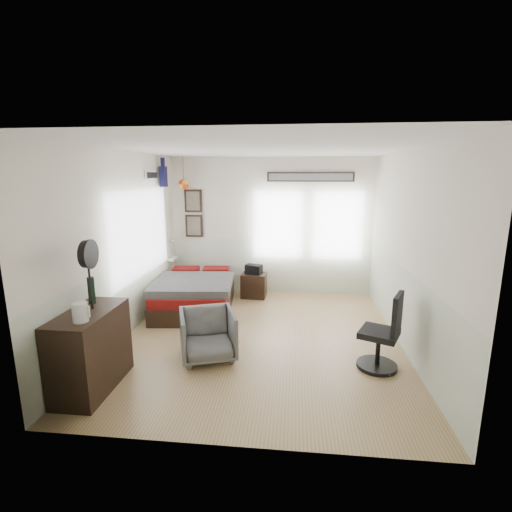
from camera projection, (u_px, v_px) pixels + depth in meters
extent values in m
cube|color=#95784D|center=(260.00, 338.00, 5.46)|extent=(4.00, 4.50, 0.01)
cube|color=beige|center=(271.00, 227.00, 7.36)|extent=(4.00, 0.02, 2.70)
cube|color=beige|center=(234.00, 301.00, 2.98)|extent=(4.00, 0.02, 2.70)
cube|color=beige|center=(123.00, 245.00, 5.37)|extent=(0.02, 4.50, 2.70)
cube|color=beige|center=(408.00, 251.00, 4.96)|extent=(0.02, 4.50, 2.70)
cube|color=white|center=(260.00, 148.00, 4.88)|extent=(4.00, 4.50, 0.02)
cube|color=beige|center=(270.00, 266.00, 7.52)|extent=(4.00, 0.01, 1.10)
cube|color=beige|center=(128.00, 298.00, 5.54)|extent=(0.01, 4.50, 1.10)
cube|color=beige|center=(403.00, 308.00, 5.13)|extent=(0.01, 4.50, 1.10)
cube|color=silver|center=(141.00, 233.00, 5.88)|extent=(0.03, 2.20, 1.35)
cube|color=silver|center=(278.00, 225.00, 7.29)|extent=(0.95, 0.03, 1.30)
cube|color=silver|center=(338.00, 225.00, 7.17)|extent=(0.95, 0.03, 1.30)
cube|color=black|center=(194.00, 226.00, 7.48)|extent=(0.35, 0.03, 0.45)
cube|color=black|center=(193.00, 201.00, 7.37)|extent=(0.35, 0.03, 0.45)
cube|color=#7F7259|center=(194.00, 226.00, 7.46)|extent=(0.27, 0.01, 0.37)
cube|color=#7F7259|center=(193.00, 201.00, 7.36)|extent=(0.27, 0.01, 0.37)
cube|color=black|center=(310.00, 177.00, 7.04)|extent=(1.65, 0.03, 0.18)
cube|color=gray|center=(310.00, 177.00, 7.03)|extent=(1.58, 0.01, 0.13)
cube|color=white|center=(151.00, 175.00, 6.28)|extent=(0.02, 0.48, 0.14)
sphere|color=red|center=(184.00, 184.00, 7.06)|extent=(0.20, 0.20, 0.20)
cube|color=black|center=(196.00, 301.00, 6.65)|extent=(1.44, 1.93, 0.29)
cube|color=maroon|center=(195.00, 289.00, 6.60)|extent=(1.40, 1.88, 0.16)
cube|color=#565553|center=(192.00, 284.00, 6.38)|extent=(1.45, 1.39, 0.13)
cube|color=maroon|center=(190.00, 270.00, 7.31)|extent=(0.53, 0.36, 0.13)
cube|color=maroon|center=(220.00, 271.00, 7.25)|extent=(0.53, 0.36, 0.13)
cube|color=black|center=(91.00, 350.00, 4.10)|extent=(0.48, 1.00, 0.90)
imported|color=slate|center=(208.00, 335.00, 4.81)|extent=(0.88, 0.89, 0.64)
cube|color=black|center=(254.00, 285.00, 7.27)|extent=(0.49, 0.40, 0.47)
cylinder|color=black|center=(377.00, 366.00, 4.62)|extent=(0.49, 0.49, 0.05)
cylinder|color=black|center=(378.00, 350.00, 4.57)|extent=(0.06, 0.06, 0.38)
cube|color=black|center=(379.00, 333.00, 4.52)|extent=(0.58, 0.58, 0.08)
cube|color=black|center=(397.00, 314.00, 4.37)|extent=(0.22, 0.39, 0.49)
cylinder|color=silver|center=(80.00, 312.00, 3.71)|extent=(0.15, 0.15, 0.20)
cube|color=silver|center=(89.00, 312.00, 3.70)|extent=(0.02, 0.02, 0.12)
cylinder|color=black|center=(91.00, 290.00, 4.24)|extent=(0.08, 0.08, 0.31)
cylinder|color=black|center=(90.00, 283.00, 4.03)|extent=(0.02, 0.02, 0.60)
cylinder|color=black|center=(87.00, 254.00, 3.96)|extent=(0.07, 0.30, 0.30)
cylinder|color=black|center=(91.00, 254.00, 3.96)|extent=(0.03, 0.32, 0.32)
cube|color=black|center=(254.00, 269.00, 7.20)|extent=(0.35, 0.27, 0.18)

